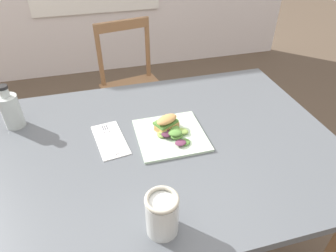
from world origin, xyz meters
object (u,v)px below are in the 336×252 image
dining_table (151,166)px  sandwich_half_front (167,123)px  chair_wooden_far (134,88)px  mason_jar_iced_tea (162,216)px  bottle_cold_brew (12,112)px  plate_lunch (171,135)px  fork_on_napkin (109,136)px

dining_table → sandwich_half_front: (0.09, 0.07, 0.15)m
chair_wooden_far → mason_jar_iced_tea: bearing=-95.5°
dining_table → mason_jar_iced_tea: 0.40m
bottle_cold_brew → mason_jar_iced_tea: (0.46, -0.62, -0.01)m
dining_table → mason_jar_iced_tea: (-0.04, -0.36, 0.17)m
chair_wooden_far → plate_lunch: size_ratio=3.36×
plate_lunch → dining_table: bearing=-159.5°
fork_on_napkin → bottle_cold_brew: size_ratio=1.01×
fork_on_napkin → sandwich_half_front: bearing=-3.4°
chair_wooden_far → bottle_cold_brew: bearing=-130.4°
sandwich_half_front → fork_on_napkin: size_ratio=0.58×
chair_wooden_far → sandwich_half_front: (0.00, -0.88, 0.33)m
dining_table → bottle_cold_brew: bearing=151.8°
mason_jar_iced_tea → dining_table: bearing=83.4°
sandwich_half_front → dining_table: bearing=-139.3°
sandwich_half_front → fork_on_napkin: 0.23m
chair_wooden_far → fork_on_napkin: size_ratio=4.68×
dining_table → bottle_cold_brew: 0.59m
dining_table → sandwich_half_front: 0.19m
sandwich_half_front → bottle_cold_brew: (-0.58, 0.19, 0.03)m
plate_lunch → fork_on_napkin: (-0.23, 0.05, 0.00)m
bottle_cold_brew → fork_on_napkin: bearing=-26.7°
fork_on_napkin → mason_jar_iced_tea: size_ratio=1.41×
dining_table → fork_on_napkin: 0.20m
plate_lunch → sandwich_half_front: size_ratio=2.42×
bottle_cold_brew → plate_lunch: bearing=-21.5°
mason_jar_iced_tea → bottle_cold_brew: bearing=126.2°
mason_jar_iced_tea → plate_lunch: bearing=71.2°
dining_table → plate_lunch: size_ratio=5.52×
dining_table → plate_lunch: plate_lunch is taller
fork_on_napkin → bottle_cold_brew: (-0.36, 0.18, 0.06)m
fork_on_napkin → bottle_cold_brew: bearing=153.3°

